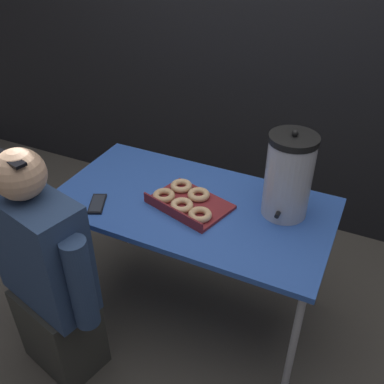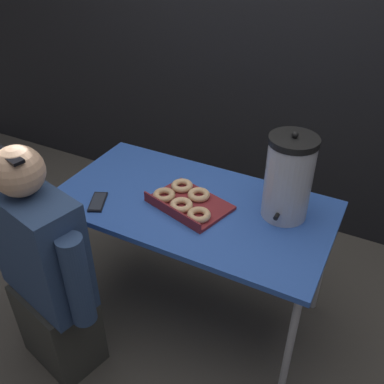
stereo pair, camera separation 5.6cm
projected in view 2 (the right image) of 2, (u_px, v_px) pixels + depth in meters
name	position (u px, v px, depth m)	size (l,w,h in m)	color
ground_plane	(192.00, 304.00, 2.41)	(12.00, 12.00, 0.00)	#4C473F
back_wall	(278.00, 27.00, 2.48)	(6.00, 0.11, 2.53)	black
folding_table	(192.00, 211.00, 2.04)	(1.30, 0.69, 0.71)	#2D56B2
donut_box	(187.00, 201.00, 1.98)	(0.41, 0.34, 0.05)	maroon
coffee_urn	(288.00, 178.00, 1.83)	(0.21, 0.24, 0.41)	#B7B7BC
cell_phone	(98.00, 202.00, 2.00)	(0.12, 0.17, 0.01)	black
person_seated	(46.00, 275.00, 1.84)	(0.60, 0.33, 1.17)	#33332D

